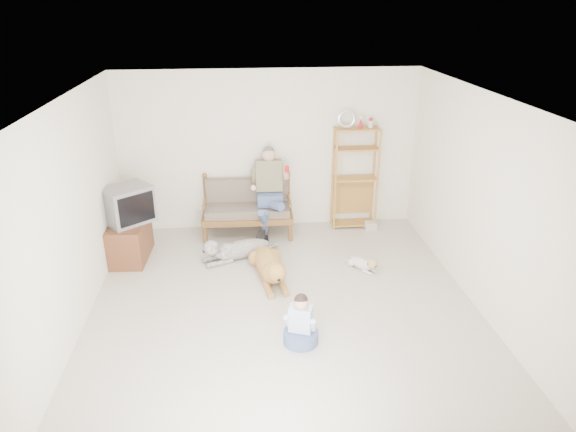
{
  "coord_description": "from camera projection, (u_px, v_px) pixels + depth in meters",
  "views": [
    {
      "loc": [
        -0.52,
        -5.6,
        3.73
      ],
      "look_at": [
        0.14,
        1.0,
        0.89
      ],
      "focal_mm": 32.0,
      "sensor_mm": 36.0,
      "label": 1
    }
  ],
  "objects": [
    {
      "name": "ceiling",
      "position": [
        284.0,
        100.0,
        5.58
      ],
      "size": [
        5.5,
        5.5,
        0.0
      ],
      "primitive_type": "plane",
      "rotation": [
        3.14,
        0.0,
        0.0
      ],
      "color": "white",
      "rests_on": "ground"
    },
    {
      "name": "floor",
      "position": [
        285.0,
        310.0,
        6.64
      ],
      "size": [
        5.5,
        5.5,
        0.0
      ],
      "primitive_type": "plane",
      "color": "beige",
      "rests_on": "ground"
    },
    {
      "name": "wall_right",
      "position": [
        485.0,
        206.0,
        6.34
      ],
      "size": [
        0.0,
        5.5,
        5.5
      ],
      "primitive_type": "plane",
      "rotation": [
        1.57,
        0.0,
        -1.57
      ],
      "color": "silver",
      "rests_on": "ground"
    },
    {
      "name": "wall_back",
      "position": [
        269.0,
        151.0,
        8.63
      ],
      "size": [
        5.0,
        0.0,
        5.0
      ],
      "primitive_type": "plane",
      "rotation": [
        1.57,
        0.0,
        0.0
      ],
      "color": "silver",
      "rests_on": "ground"
    },
    {
      "name": "golden_retriever",
      "position": [
        270.0,
        267.0,
        7.33
      ],
      "size": [
        0.51,
        1.47,
        0.45
      ],
      "rotation": [
        0.0,
        0.0,
        0.14
      ],
      "color": "#C08742",
      "rests_on": "ground"
    },
    {
      "name": "wall_outlet",
      "position": [
        198.0,
        211.0,
        8.91
      ],
      "size": [
        0.12,
        0.02,
        0.08
      ],
      "primitive_type": "cube",
      "color": "silver",
      "rests_on": "ground"
    },
    {
      "name": "wall_front",
      "position": [
        321.0,
        366.0,
        3.6
      ],
      "size": [
        5.0,
        0.0,
        5.0
      ],
      "primitive_type": "plane",
      "rotation": [
        -1.57,
        0.0,
        0.0
      ],
      "color": "silver",
      "rests_on": "ground"
    },
    {
      "name": "tv_stand",
      "position": [
        130.0,
        240.0,
        7.86
      ],
      "size": [
        0.55,
        0.93,
        0.6
      ],
      "rotation": [
        0.0,
        0.0,
        -0.06
      ],
      "color": "brown",
      "rests_on": "ground"
    },
    {
      "name": "etagere",
      "position": [
        355.0,
        177.0,
        8.75
      ],
      "size": [
        0.78,
        0.34,
        2.05
      ],
      "color": "#C58E3E",
      "rests_on": "ground"
    },
    {
      "name": "shaggy_dog",
      "position": [
        235.0,
        249.0,
        7.88
      ],
      "size": [
        1.24,
        0.63,
        0.39
      ],
      "rotation": [
        0.0,
        0.0,
        -1.2
      ],
      "color": "silver",
      "rests_on": "ground"
    },
    {
      "name": "terrier",
      "position": [
        364.0,
        264.0,
        7.59
      ],
      "size": [
        0.41,
        0.53,
        0.23
      ],
      "rotation": [
        0.0,
        0.0,
        0.59
      ],
      "color": "silver",
      "rests_on": "ground"
    },
    {
      "name": "child",
      "position": [
        301.0,
        325.0,
        5.94
      ],
      "size": [
        0.41,
        0.41,
        0.65
      ],
      "rotation": [
        0.0,
        0.0,
        -0.37
      ],
      "color": "#4C5B8B",
      "rests_on": "ground"
    },
    {
      "name": "man",
      "position": [
        268.0,
        198.0,
        8.41
      ],
      "size": [
        0.57,
        0.82,
        1.33
      ],
      "color": "#4C5B8B",
      "rests_on": "loveseat"
    },
    {
      "name": "loveseat",
      "position": [
        247.0,
        207.0,
        8.63
      ],
      "size": [
        1.52,
        0.74,
        0.95
      ],
      "rotation": [
        0.0,
        0.0,
        -0.02
      ],
      "color": "brown",
      "rests_on": "ground"
    },
    {
      "name": "wall_left",
      "position": [
        68.0,
        223.0,
        5.88
      ],
      "size": [
        0.0,
        5.5,
        5.5
      ],
      "primitive_type": "plane",
      "rotation": [
        1.57,
        0.0,
        1.57
      ],
      "color": "silver",
      "rests_on": "ground"
    },
    {
      "name": "crt_tv",
      "position": [
        128.0,
        204.0,
        7.66
      ],
      "size": [
        0.85,
        0.83,
        0.55
      ],
      "rotation": [
        0.0,
        0.0,
        -0.89
      ],
      "color": "slate",
      "rests_on": "tv_stand"
    },
    {
      "name": "book_stack",
      "position": [
        371.0,
        226.0,
        8.93
      ],
      "size": [
        0.22,
        0.16,
        0.13
      ],
      "primitive_type": "cube",
      "rotation": [
        0.0,
        0.0,
        -0.08
      ],
      "color": "silver",
      "rests_on": "ground"
    }
  ]
}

